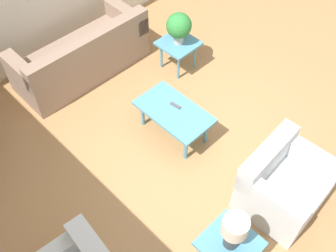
% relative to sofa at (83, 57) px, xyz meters
% --- Properties ---
extents(ground_plane, '(14.00, 14.00, 0.00)m').
position_rel_sofa_xyz_m(ground_plane, '(-2.23, -0.13, -0.32)').
color(ground_plane, '#A87A4C').
extents(sofa, '(0.86, 2.10, 0.85)m').
position_rel_sofa_xyz_m(sofa, '(0.00, 0.00, 0.00)').
color(sofa, gray).
rests_on(sofa, ground_plane).
extents(armchair, '(0.87, 0.99, 0.83)m').
position_rel_sofa_xyz_m(armchair, '(-3.48, -0.27, 0.01)').
color(armchair, silver).
rests_on(armchair, ground_plane).
extents(coffee_table, '(1.03, 0.59, 0.46)m').
position_rel_sofa_xyz_m(coffee_table, '(-1.85, -0.12, 0.08)').
color(coffee_table, teal).
rests_on(coffee_table, ground_plane).
extents(side_table_plant, '(0.55, 0.55, 0.49)m').
position_rel_sofa_xyz_m(side_table_plant, '(-0.94, -1.14, 0.10)').
color(side_table_plant, teal).
rests_on(side_table_plant, ground_plane).
extents(side_table_lamp, '(0.55, 0.55, 0.49)m').
position_rel_sofa_xyz_m(side_table_lamp, '(-3.54, 0.78, 0.10)').
color(side_table_lamp, teal).
rests_on(side_table_lamp, ground_plane).
extents(potted_plant, '(0.38, 0.38, 0.50)m').
position_rel_sofa_xyz_m(potted_plant, '(-0.94, -1.14, 0.47)').
color(potted_plant, '#B2ADA3').
rests_on(potted_plant, side_table_plant).
extents(table_lamp, '(0.26, 0.26, 0.48)m').
position_rel_sofa_xyz_m(table_lamp, '(-3.54, 0.78, 0.47)').
color(table_lamp, '#333333').
rests_on(table_lamp, side_table_lamp).
extents(remote_control, '(0.16, 0.06, 0.02)m').
position_rel_sofa_xyz_m(remote_control, '(-1.81, -0.19, 0.14)').
color(remote_control, '#4C4C51').
rests_on(remote_control, coffee_table).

